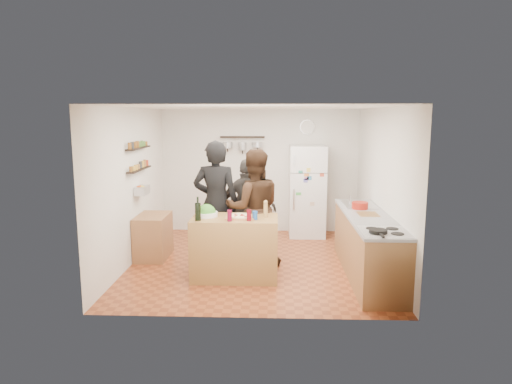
{
  "coord_description": "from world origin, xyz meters",
  "views": [
    {
      "loc": [
        0.29,
        -7.19,
        2.37
      ],
      "look_at": [
        0.0,
        0.1,
        1.15
      ],
      "focal_mm": 32.0,
      "sensor_mm": 36.0,
      "label": 1
    }
  ],
  "objects_px": {
    "person_center": "(254,208)",
    "skillet": "(378,231)",
    "pepper_mill": "(266,210)",
    "counter_run": "(368,246)",
    "person_back": "(248,208)",
    "fridge": "(307,191)",
    "side_table": "(153,236)",
    "person_left": "(216,203)",
    "red_bowl": "(360,205)",
    "wine_bottle": "(198,212)",
    "prep_island": "(235,248)",
    "salad_bowl": "(206,214)",
    "salt_canister": "(255,215)",
    "wall_clock": "(307,127)"
  },
  "relations": [
    {
      "from": "skillet",
      "to": "fridge",
      "type": "relative_size",
      "value": 0.13
    },
    {
      "from": "pepper_mill",
      "to": "fridge",
      "type": "distance_m",
      "value": 2.55
    },
    {
      "from": "wine_bottle",
      "to": "person_center",
      "type": "bearing_deg",
      "value": 46.78
    },
    {
      "from": "skillet",
      "to": "prep_island",
      "type": "bearing_deg",
      "value": 155.44
    },
    {
      "from": "person_back",
      "to": "fridge",
      "type": "distance_m",
      "value": 1.8
    },
    {
      "from": "person_back",
      "to": "skillet",
      "type": "xyz_separation_m",
      "value": [
        1.75,
        -1.91,
        0.11
      ]
    },
    {
      "from": "side_table",
      "to": "prep_island",
      "type": "bearing_deg",
      "value": -32.09
    },
    {
      "from": "person_back",
      "to": "red_bowl",
      "type": "height_order",
      "value": "person_back"
    },
    {
      "from": "wall_clock",
      "to": "side_table",
      "type": "xyz_separation_m",
      "value": [
        -2.69,
        -1.89,
        -1.78
      ]
    },
    {
      "from": "pepper_mill",
      "to": "counter_run",
      "type": "relative_size",
      "value": 0.08
    },
    {
      "from": "person_center",
      "to": "red_bowl",
      "type": "height_order",
      "value": "person_center"
    },
    {
      "from": "salad_bowl",
      "to": "salt_canister",
      "type": "height_order",
      "value": "salt_canister"
    },
    {
      "from": "prep_island",
      "to": "side_table",
      "type": "bearing_deg",
      "value": 147.91
    },
    {
      "from": "salad_bowl",
      "to": "skillet",
      "type": "height_order",
      "value": "salad_bowl"
    },
    {
      "from": "skillet",
      "to": "fridge",
      "type": "height_order",
      "value": "fridge"
    },
    {
      "from": "person_left",
      "to": "salt_canister",
      "type": "bearing_deg",
      "value": 134.81
    },
    {
      "from": "person_center",
      "to": "skillet",
      "type": "xyz_separation_m",
      "value": [
        1.63,
        -1.44,
        0.01
      ]
    },
    {
      "from": "red_bowl",
      "to": "salad_bowl",
      "type": "bearing_deg",
      "value": -165.52
    },
    {
      "from": "prep_island",
      "to": "salt_canister",
      "type": "relative_size",
      "value": 10.38
    },
    {
      "from": "wine_bottle",
      "to": "person_left",
      "type": "xyz_separation_m",
      "value": [
        0.15,
        0.83,
        -0.04
      ]
    },
    {
      "from": "prep_island",
      "to": "skillet",
      "type": "bearing_deg",
      "value": -24.56
    },
    {
      "from": "wall_clock",
      "to": "person_center",
      "type": "bearing_deg",
      "value": -113.7
    },
    {
      "from": "counter_run",
      "to": "wine_bottle",
      "type": "bearing_deg",
      "value": -170.96
    },
    {
      "from": "pepper_mill",
      "to": "person_back",
      "type": "distance_m",
      "value": 1.07
    },
    {
      "from": "pepper_mill",
      "to": "side_table",
      "type": "distance_m",
      "value": 2.2
    },
    {
      "from": "person_center",
      "to": "skillet",
      "type": "distance_m",
      "value": 2.17
    },
    {
      "from": "person_back",
      "to": "salt_canister",
      "type": "bearing_deg",
      "value": 108.78
    },
    {
      "from": "skillet",
      "to": "side_table",
      "type": "bearing_deg",
      "value": 152.02
    },
    {
      "from": "pepper_mill",
      "to": "side_table",
      "type": "relative_size",
      "value": 0.25
    },
    {
      "from": "pepper_mill",
      "to": "wall_clock",
      "type": "distance_m",
      "value": 3.08
    },
    {
      "from": "salad_bowl",
      "to": "side_table",
      "type": "distance_m",
      "value": 1.47
    },
    {
      "from": "prep_island",
      "to": "pepper_mill",
      "type": "distance_m",
      "value": 0.72
    },
    {
      "from": "fridge",
      "to": "person_left",
      "type": "bearing_deg",
      "value": -130.21
    },
    {
      "from": "pepper_mill",
      "to": "salt_canister",
      "type": "bearing_deg",
      "value": -131.42
    },
    {
      "from": "person_center",
      "to": "counter_run",
      "type": "relative_size",
      "value": 0.71
    },
    {
      "from": "person_left",
      "to": "red_bowl",
      "type": "distance_m",
      "value": 2.28
    },
    {
      "from": "wine_bottle",
      "to": "person_left",
      "type": "relative_size",
      "value": 0.13
    },
    {
      "from": "fridge",
      "to": "person_center",
      "type": "bearing_deg",
      "value": -117.27
    },
    {
      "from": "counter_run",
      "to": "red_bowl",
      "type": "xyz_separation_m",
      "value": [
        -0.05,
        0.48,
        0.52
      ]
    },
    {
      "from": "counter_run",
      "to": "wall_clock",
      "type": "relative_size",
      "value": 8.77
    },
    {
      "from": "prep_island",
      "to": "salad_bowl",
      "type": "bearing_deg",
      "value": 173.21
    },
    {
      "from": "person_back",
      "to": "fridge",
      "type": "height_order",
      "value": "fridge"
    },
    {
      "from": "pepper_mill",
      "to": "side_table",
      "type": "bearing_deg",
      "value": 155.62
    },
    {
      "from": "salad_bowl",
      "to": "red_bowl",
      "type": "bearing_deg",
      "value": 14.48
    },
    {
      "from": "prep_island",
      "to": "person_center",
      "type": "height_order",
      "value": "person_center"
    },
    {
      "from": "prep_island",
      "to": "person_left",
      "type": "xyz_separation_m",
      "value": [
        -0.35,
        0.61,
        0.54
      ]
    },
    {
      "from": "pepper_mill",
      "to": "person_left",
      "type": "relative_size",
      "value": 0.1
    },
    {
      "from": "wine_bottle",
      "to": "wall_clock",
      "type": "height_order",
      "value": "wall_clock"
    },
    {
      "from": "side_table",
      "to": "salt_canister",
      "type": "bearing_deg",
      "value": -30.47
    },
    {
      "from": "fridge",
      "to": "pepper_mill",
      "type": "bearing_deg",
      "value": -107.79
    }
  ]
}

